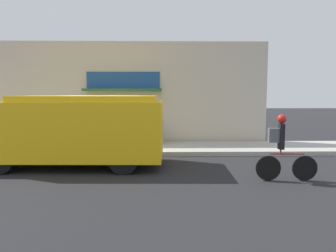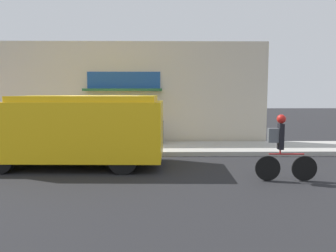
# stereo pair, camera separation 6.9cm
# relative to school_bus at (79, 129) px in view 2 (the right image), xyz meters

# --- Properties ---
(ground_plane) EXTENTS (70.00, 70.00, 0.00)m
(ground_plane) POSITION_rel_school_bus_xyz_m (0.45, 1.42, -1.13)
(ground_plane) COLOR #232326
(sidewalk) EXTENTS (28.00, 2.49, 0.16)m
(sidewalk) POSITION_rel_school_bus_xyz_m (0.45, 2.66, -1.05)
(sidewalk) COLOR #ADAAA3
(sidewalk) RESTS_ON ground_plane
(storefront) EXTENTS (13.08, 0.85, 4.37)m
(storefront) POSITION_rel_school_bus_xyz_m (0.46, 4.12, 1.06)
(storefront) COLOR beige
(storefront) RESTS_ON ground_plane
(school_bus) EXTENTS (5.58, 2.81, 2.14)m
(school_bus) POSITION_rel_school_bus_xyz_m (0.00, 0.00, 0.00)
(school_bus) COLOR yellow
(school_bus) RESTS_ON ground_plane
(cyclist) EXTENTS (1.57, 0.23, 1.69)m
(cyclist) POSITION_rel_school_bus_xyz_m (5.54, -1.76, -0.28)
(cyclist) COLOR black
(cyclist) RESTS_ON ground_plane
(trash_bin) EXTENTS (0.54, 0.54, 0.94)m
(trash_bin) POSITION_rel_school_bus_xyz_m (2.29, 3.22, -0.49)
(trash_bin) COLOR #38383D
(trash_bin) RESTS_ON sidewalk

